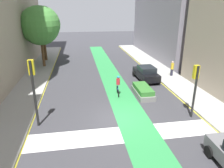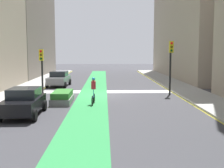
# 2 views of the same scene
# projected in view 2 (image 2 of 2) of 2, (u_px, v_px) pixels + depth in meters

# --- Properties ---
(ground_plane) EXTENTS (120.00, 120.00, 0.00)m
(ground_plane) POSITION_uv_depth(u_px,v_px,m) (105.00, 95.00, 24.86)
(ground_plane) COLOR #38383D
(bike_lane_paint) EXTENTS (2.40, 60.00, 0.01)m
(bike_lane_paint) POSITION_uv_depth(u_px,v_px,m) (93.00, 95.00, 24.83)
(bike_lane_paint) COLOR #2D8C47
(bike_lane_paint) RESTS_ON ground_plane
(crosswalk_band) EXTENTS (12.00, 1.80, 0.01)m
(crosswalk_band) POSITION_uv_depth(u_px,v_px,m) (105.00, 92.00, 26.85)
(crosswalk_band) COLOR silver
(crosswalk_band) RESTS_ON ground_plane
(sidewalk_left) EXTENTS (3.00, 60.00, 0.15)m
(sidewalk_left) POSITION_uv_depth(u_px,v_px,m) (194.00, 94.00, 25.04)
(sidewalk_left) COLOR #9E9E99
(sidewalk_left) RESTS_ON ground_plane
(curb_stripe_left) EXTENTS (0.16, 60.00, 0.01)m
(curb_stripe_left) POSITION_uv_depth(u_px,v_px,m) (176.00, 95.00, 25.01)
(curb_stripe_left) COLOR yellow
(curb_stripe_left) RESTS_ON ground_plane
(sidewalk_right) EXTENTS (3.00, 60.00, 0.15)m
(sidewalk_right) POSITION_uv_depth(u_px,v_px,m) (15.00, 94.00, 24.66)
(sidewalk_right) COLOR #9E9E99
(sidewalk_right) RESTS_ON ground_plane
(curb_stripe_right) EXTENTS (0.16, 60.00, 0.01)m
(curb_stripe_right) POSITION_uv_depth(u_px,v_px,m) (33.00, 95.00, 24.71)
(curb_stripe_right) COLOR yellow
(curb_stripe_right) RESTS_ON ground_plane
(traffic_signal_near_right) EXTENTS (0.35, 0.52, 3.82)m
(traffic_signal_near_right) POSITION_uv_depth(u_px,v_px,m) (42.00, 63.00, 24.89)
(traffic_signal_near_right) COLOR black
(traffic_signal_near_right) RESTS_ON ground_plane
(traffic_signal_near_left) EXTENTS (0.35, 0.52, 4.49)m
(traffic_signal_near_left) POSITION_uv_depth(u_px,v_px,m) (171.00, 58.00, 24.56)
(traffic_signal_near_left) COLOR black
(traffic_signal_near_left) RESTS_ON ground_plane
(car_grey_right_near) EXTENTS (2.19, 4.28, 1.57)m
(car_grey_right_near) POSITION_uv_depth(u_px,v_px,m) (59.00, 79.00, 30.93)
(car_grey_right_near) COLOR slate
(car_grey_right_near) RESTS_ON ground_plane
(car_black_right_far) EXTENTS (2.10, 4.24, 1.57)m
(car_black_right_far) POSITION_uv_depth(u_px,v_px,m) (24.00, 102.00, 16.82)
(car_black_right_far) COLOR black
(car_black_right_far) RESTS_ON ground_plane
(cyclist_in_lane) EXTENTS (0.32, 1.73, 1.86)m
(cyclist_in_lane) POSITION_uv_depth(u_px,v_px,m) (93.00, 90.00, 20.50)
(cyclist_in_lane) COLOR black
(cyclist_in_lane) RESTS_ON ground_plane
(median_planter) EXTENTS (1.36, 3.15, 0.85)m
(median_planter) POSITION_uv_depth(u_px,v_px,m) (62.00, 97.00, 20.95)
(median_planter) COLOR slate
(median_planter) RESTS_ON ground_plane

